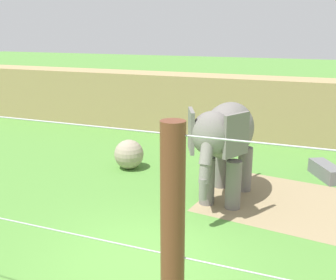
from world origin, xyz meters
TOP-DOWN VIEW (x-y plane):
  - ground_plane at (0.00, 0.00)m, footprint 120.00×120.00m
  - dirt_patch at (2.75, 3.82)m, footprint 5.22×4.09m
  - embankment_wall at (0.00, 10.49)m, footprint 36.00×1.80m
  - elephant at (0.82, 3.39)m, footprint 1.52×3.60m
  - enrichment_ball at (-2.71, 4.77)m, footprint 0.97×0.97m
  - cable_fence at (-0.01, -2.82)m, footprint 10.90×0.27m
  - feed_trough at (3.35, 6.21)m, footprint 1.12×1.47m

SIDE VIEW (x-z plane):
  - ground_plane at x=0.00m, z-range 0.00..0.00m
  - dirt_patch at x=2.75m, z-range 0.00..0.01m
  - feed_trough at x=3.35m, z-range 0.00..0.44m
  - enrichment_ball at x=-2.71m, z-range 0.00..0.97m
  - embankment_wall at x=0.00m, z-range 0.00..2.52m
  - elephant at x=0.82m, z-range 0.43..3.10m
  - cable_fence at x=-0.01m, z-range 0.00..3.57m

